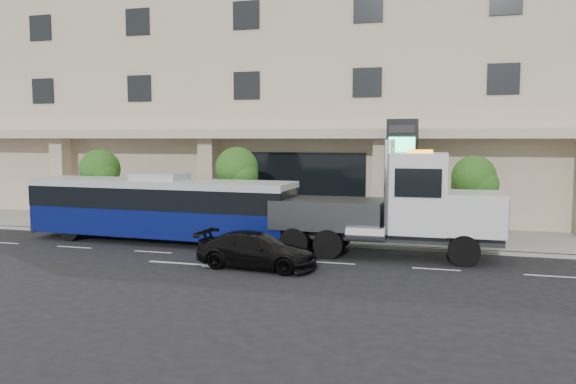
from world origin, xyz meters
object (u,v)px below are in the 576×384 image
Objects in this scene: city_bus at (161,207)px; tow_truck at (395,209)px; black_sedan at (257,250)px; signage_pylon at (401,178)px.

city_bus is 1.22× the size of tow_truck.
city_bus is 2.80× the size of black_sedan.
black_sedan is (-4.94, -3.52, -1.34)m from tow_truck.
tow_truck reaches higher than black_sedan.
signage_pylon is at bearing -28.58° from black_sedan.
black_sedan is at bearing -115.63° from signage_pylon.
tow_truck reaches higher than city_bus.
black_sedan is 0.82× the size of signage_pylon.
city_bus reaches higher than black_sedan.
city_bus is 11.64m from signage_pylon.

